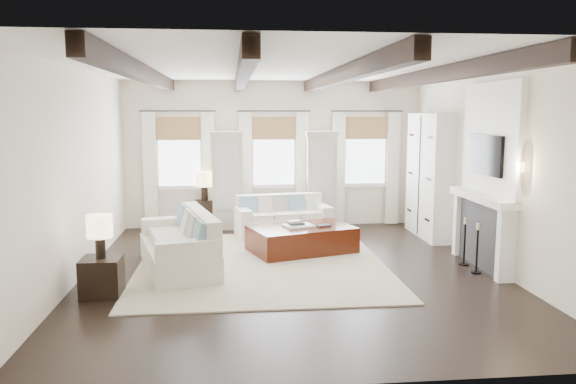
{
  "coord_description": "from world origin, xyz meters",
  "views": [
    {
      "loc": [
        -0.93,
        -8.59,
        2.52
      ],
      "look_at": [
        0.04,
        0.99,
        1.15
      ],
      "focal_mm": 35.0,
      "sensor_mm": 36.0,
      "label": 1
    }
  ],
  "objects": [
    {
      "name": "side_table_back",
      "position": [
        -1.52,
        3.59,
        0.31
      ],
      "size": [
        0.41,
        0.41,
        0.62
      ],
      "primitive_type": "cube",
      "color": "black",
      "rests_on": "ground"
    },
    {
      "name": "sofa_left",
      "position": [
        -1.74,
        0.37,
        0.37
      ],
      "size": [
        1.49,
        2.36,
        0.93
      ],
      "color": "silver",
      "rests_on": "ground"
    },
    {
      "name": "book_upper",
      "position": [
        0.19,
        1.32,
        0.57
      ],
      "size": [
        0.26,
        0.23,
        0.03
      ],
      "primitive_type": "cube",
      "rotation": [
        0.0,
        0.0,
        0.32
      ],
      "color": "beige",
      "rests_on": "book_lower"
    },
    {
      "name": "candlestick_far",
      "position": [
        2.9,
        0.15,
        0.33
      ],
      "size": [
        0.16,
        0.16,
        0.8
      ],
      "color": "black",
      "rests_on": "ground"
    },
    {
      "name": "lamp_back",
      "position": [
        -1.52,
        3.59,
        1.06
      ],
      "size": [
        0.37,
        0.37,
        0.64
      ],
      "color": "black",
      "rests_on": "side_table_back"
    },
    {
      "name": "tray",
      "position": [
        0.26,
        1.28,
        0.49
      ],
      "size": [
        0.59,
        0.52,
        0.04
      ],
      "primitive_type": "cube",
      "rotation": [
        0.0,
        0.0,
        0.32
      ],
      "color": "white",
      "rests_on": "ottoman"
    },
    {
      "name": "sofa_back",
      "position": [
        0.11,
        2.77,
        0.33
      ],
      "size": [
        2.03,
        1.17,
        0.82
      ],
      "color": "silver",
      "rests_on": "ground"
    },
    {
      "name": "ground",
      "position": [
        0.0,
        0.0,
        0.0
      ],
      "size": [
        7.5,
        7.5,
        0.0
      ],
      "primitive_type": "plane",
      "color": "black",
      "rests_on": "ground"
    },
    {
      "name": "lamp_front",
      "position": [
        -2.74,
        -0.85,
        0.94
      ],
      "size": [
        0.35,
        0.35,
        0.6
      ],
      "color": "black",
      "rests_on": "side_table_front"
    },
    {
      "name": "book_loose",
      "position": [
        0.7,
        1.28,
        0.49
      ],
      "size": [
        0.28,
        0.25,
        0.03
      ],
      "primitive_type": "cube",
      "rotation": [
        0.0,
        0.0,
        0.32
      ],
      "color": "#262628",
      "rests_on": "ottoman"
    },
    {
      "name": "book_lower",
      "position": [
        0.22,
        1.28,
        0.53
      ],
      "size": [
        0.31,
        0.27,
        0.04
      ],
      "primitive_type": "cube",
      "rotation": [
        0.0,
        0.0,
        0.32
      ],
      "color": "#262628",
      "rests_on": "tray"
    },
    {
      "name": "ottoman",
      "position": [
        0.32,
        1.3,
        0.24
      ],
      "size": [
        2.05,
        1.62,
        0.47
      ],
      "primitive_type": "cube",
      "rotation": [
        0.0,
        0.0,
        0.32
      ],
      "color": "black",
      "rests_on": "ground"
    },
    {
      "name": "area_rug",
      "position": [
        -0.45,
        0.56,
        0.01
      ],
      "size": [
        4.05,
        4.56,
        0.02
      ],
      "primitive_type": "cube",
      "color": "#B8AE94",
      "rests_on": "ground"
    },
    {
      "name": "side_table_front",
      "position": [
        -2.74,
        -0.85,
        0.27
      ],
      "size": [
        0.53,
        0.53,
        0.53
      ],
      "primitive_type": "cube",
      "color": "black",
      "rests_on": "ground"
    },
    {
      "name": "room_shell",
      "position": [
        0.75,
        0.9,
        1.89
      ],
      "size": [
        6.54,
        7.54,
        3.22
      ],
      "color": "silver",
      "rests_on": "ground"
    },
    {
      "name": "candlestick_near",
      "position": [
        2.9,
        -0.33,
        0.33
      ],
      "size": [
        0.16,
        0.16,
        0.8
      ],
      "color": "black",
      "rests_on": "ground"
    }
  ]
}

